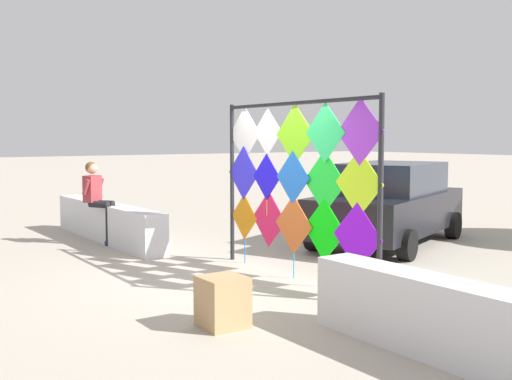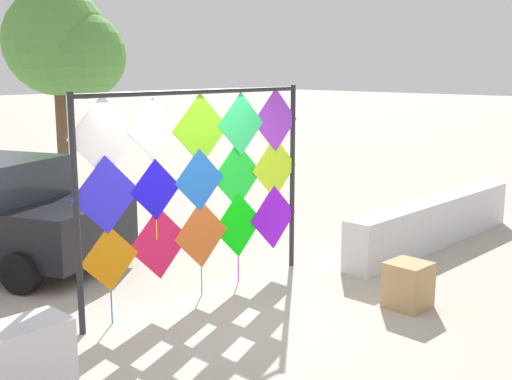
# 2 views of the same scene
# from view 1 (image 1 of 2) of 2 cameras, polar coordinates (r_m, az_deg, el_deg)

# --- Properties ---
(ground) EXTENTS (120.00, 120.00, 0.00)m
(ground) POSITION_cam_1_polar(r_m,az_deg,el_deg) (9.25, -1.04, -8.22)
(ground) COLOR #ADA393
(plaza_ledge_left) EXTENTS (4.51, 0.45, 0.76)m
(plaza_ledge_left) POSITION_cam_1_polar(r_m,az_deg,el_deg) (12.98, -13.34, -2.86)
(plaza_ledge_left) COLOR silver
(plaza_ledge_left) RESTS_ON ground
(kite_display_rack) EXTENTS (3.60, 0.13, 2.68)m
(kite_display_rack) POSITION_cam_1_polar(r_m,az_deg,el_deg) (9.18, 3.64, 1.40)
(kite_display_rack) COLOR #232328
(kite_display_rack) RESTS_ON ground
(seated_vendor) EXTENTS (0.78, 0.69, 1.61)m
(seated_vendor) POSITION_cam_1_polar(r_m,az_deg,el_deg) (12.58, -14.15, -0.47)
(seated_vendor) COLOR black
(seated_vendor) RESTS_ON ground
(parked_car) EXTENTS (3.15, 4.44, 1.59)m
(parked_car) POSITION_cam_1_polar(r_m,az_deg,el_deg) (12.50, 11.98, -1.17)
(parked_car) COLOR black
(parked_car) RESTS_ON ground
(cardboard_box_small) EXTENTS (0.48, 0.48, 0.56)m
(cardboard_box_small) POSITION_cam_1_polar(r_m,az_deg,el_deg) (7.02, -3.04, -10.10)
(cardboard_box_small) COLOR tan
(cardboard_box_small) RESTS_ON ground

